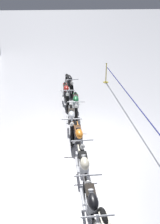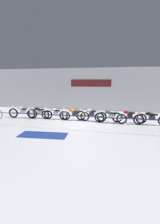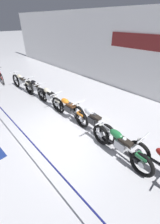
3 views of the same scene
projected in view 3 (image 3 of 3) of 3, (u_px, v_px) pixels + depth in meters
The scene contains 10 objects.
ground_plane at pixel (65, 131), 5.74m from camera, with size 120.00×120.00×0.00m, color silver.
back_wall at pixel (144, 55), 7.55m from camera, with size 28.00×0.29×4.20m.
motorcycle_cream_0 at pixel (22, 83), 8.78m from camera, with size 2.45×0.62×0.97m.
motorcycle_black_1 at pixel (36, 89), 8.05m from camera, with size 2.17×0.62×0.93m.
motorcycle_cream_2 at pixel (49, 97), 7.20m from camera, with size 2.37×0.62×0.91m.
motorcycle_orange_3 at pixel (68, 109), 6.24m from camera, with size 2.34×0.62×0.92m.
motorcycle_silver_4 at pixel (92, 121), 5.49m from camera, with size 2.33×0.62×0.95m.
motorcycle_green_5 at pixel (119, 145), 4.44m from camera, with size 2.27×0.62×0.94m.
bicycle at pixel (1, 77), 9.95m from camera, with size 1.76×0.48×0.98m.
stanchion_far_left at pixel (5, 115), 5.33m from camera, with size 12.18×0.28×1.05m.
Camera 3 is at (3.71, -2.59, 3.65)m, focal length 24.00 mm.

